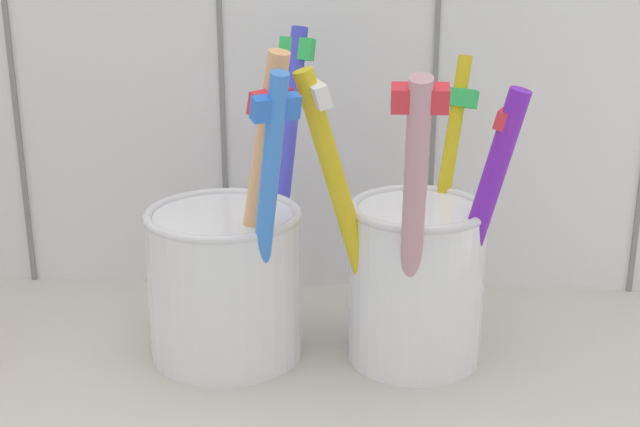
{
  "coord_description": "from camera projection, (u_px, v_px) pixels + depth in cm",
  "views": [
    {
      "loc": [
        2.19,
        -43.15,
        25.3
      ],
      "look_at": [
        0.0,
        1.45,
        10.1
      ],
      "focal_mm": 51.13,
      "sensor_mm": 36.0,
      "label": 1
    }
  ],
  "objects": [
    {
      "name": "counter_slab",
      "position": [
        319.0,
        383.0,
        0.49
      ],
      "size": [
        64.0,
        22.0,
        2.0
      ],
      "primitive_type": "cube",
      "color": "#BCB7AD",
      "rests_on": "ground"
    },
    {
      "name": "toothbrush_cup_right",
      "position": [
        418.0,
        270.0,
        0.48
      ],
      "size": [
        11.68,
        12.52,
        16.56
      ],
      "color": "white",
      "rests_on": "counter_slab"
    },
    {
      "name": "toothbrush_cup_left",
      "position": [
        229.0,
        274.0,
        0.48
      ],
      "size": [
        8.76,
        11.97,
        17.04
      ],
      "color": "white",
      "rests_on": "counter_slab"
    }
  ]
}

